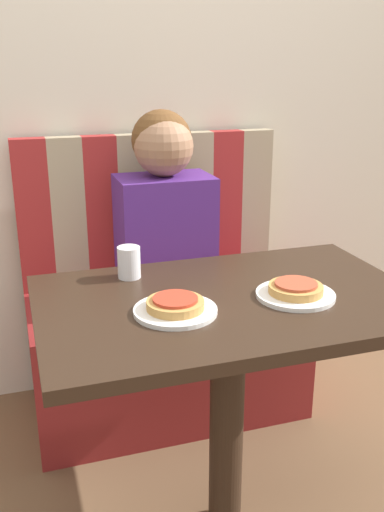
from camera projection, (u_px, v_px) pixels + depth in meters
wall_back at (141, 77)px, 2.25m from camera, size 7.00×0.05×2.60m
booth_seat at (167, 353)px, 2.30m from camera, size 1.05×0.53×0.49m
booth_backrest at (150, 208)px, 2.33m from camera, size 1.05×0.07×0.60m
dining_table at (229, 332)px, 1.57m from camera, size 1.03×0.66×0.76m
person at (164, 207)px, 2.11m from camera, size 0.35×0.25×0.71m
plate_left at (175, 311)px, 1.44m from camera, size 0.21×0.21×0.01m
plate_right at (295, 295)px, 1.54m from camera, size 0.21×0.21×0.01m
pizza_left at (175, 304)px, 1.43m from camera, size 0.15×0.15×0.03m
pizza_right at (296, 288)px, 1.53m from camera, size 0.15×0.15×0.03m
drinking_cup at (129, 262)px, 1.66m from camera, size 0.07×0.07×0.09m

